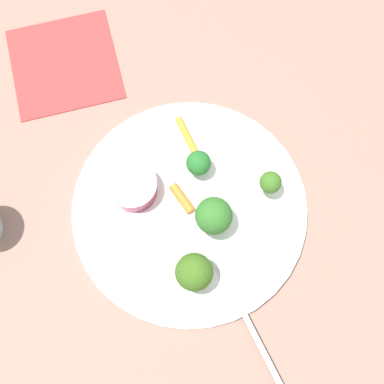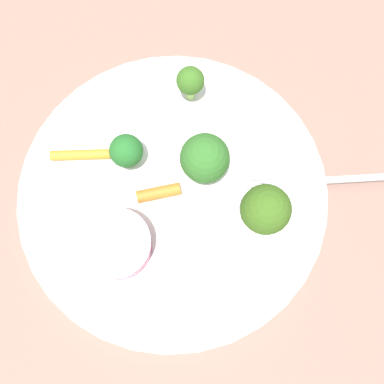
# 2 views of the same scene
# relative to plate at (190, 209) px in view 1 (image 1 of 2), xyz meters

# --- Properties ---
(ground_plane) EXTENTS (2.40, 2.40, 0.00)m
(ground_plane) POSITION_rel_plate_xyz_m (0.00, 0.00, -0.01)
(ground_plane) COLOR #856456
(plate) EXTENTS (0.31, 0.31, 0.01)m
(plate) POSITION_rel_plate_xyz_m (0.00, 0.00, 0.00)
(plate) COLOR white
(plate) RESTS_ON ground_plane
(sauce_cup) EXTENTS (0.06, 0.06, 0.03)m
(sauce_cup) POSITION_rel_plate_xyz_m (0.07, 0.04, 0.02)
(sauce_cup) COLOR maroon
(sauce_cup) RESTS_ON plate
(broccoli_floret_0) EXTENTS (0.05, 0.05, 0.06)m
(broccoli_floret_0) POSITION_rel_plate_xyz_m (-0.04, -0.01, 0.04)
(broccoli_floret_0) COLOR #86B175
(broccoli_floret_0) RESTS_ON plate
(broccoli_floret_1) EXTENTS (0.05, 0.05, 0.06)m
(broccoli_floret_1) POSITION_rel_plate_xyz_m (-0.07, 0.06, 0.04)
(broccoli_floret_1) COLOR #90C458
(broccoli_floret_1) RESTS_ON plate
(broccoli_floret_2) EXTENTS (0.03, 0.03, 0.04)m
(broccoli_floret_2) POSITION_rel_plate_xyz_m (0.03, -0.04, 0.03)
(broccoli_floret_2) COLOR #89AB71
(broccoli_floret_2) RESTS_ON plate
(broccoli_floret_3) EXTENTS (0.03, 0.03, 0.05)m
(broccoli_floret_3) POSITION_rel_plate_xyz_m (-0.05, -0.09, 0.04)
(broccoli_floret_3) COLOR #97C361
(broccoli_floret_3) RESTS_ON plate
(carrot_stick_0) EXTENTS (0.06, 0.03, 0.01)m
(carrot_stick_0) POSITION_rel_plate_xyz_m (0.07, -0.07, 0.01)
(carrot_stick_0) COLOR orange
(carrot_stick_0) RESTS_ON plate
(carrot_stick_1) EXTENTS (0.04, 0.02, 0.01)m
(carrot_stick_1) POSITION_rel_plate_xyz_m (0.01, -0.00, 0.01)
(carrot_stick_1) COLOR orange
(carrot_stick_1) RESTS_ON plate
(fork) EXTENTS (0.17, 0.06, 0.00)m
(fork) POSITION_rel_plate_xyz_m (-0.15, 0.05, 0.01)
(fork) COLOR #BABDBF
(fork) RESTS_ON plate
(napkin) EXTENTS (0.21, 0.21, 0.00)m
(napkin) POSITION_rel_plate_xyz_m (0.29, -0.02, -0.00)
(napkin) COLOR #B33331
(napkin) RESTS_ON ground_plane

